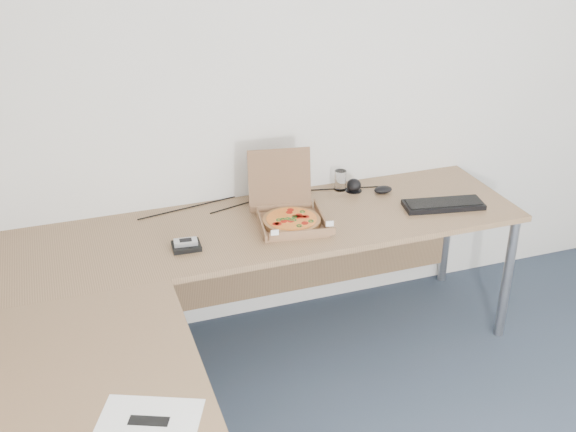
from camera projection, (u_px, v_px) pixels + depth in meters
name	position (u px, v px, depth m)	size (l,w,h in m)	color
room_shell	(568.00, 245.00, 2.12)	(3.50, 3.50, 2.50)	silver
desk	(228.00, 285.00, 2.94)	(2.50, 2.20, 0.73)	olive
pizza_box	(290.00, 216.00, 3.37)	(0.31, 0.36, 0.32)	brown
drinking_glass	(340.00, 180.00, 3.72)	(0.06, 0.06, 0.11)	silver
keyboard	(443.00, 205.00, 3.55)	(0.40, 0.14, 0.03)	black
mouse	(383.00, 190.00, 3.70)	(0.10, 0.07, 0.04)	black
wallet	(186.00, 246.00, 3.16)	(0.13, 0.11, 0.02)	black
phone	(186.00, 242.00, 3.15)	(0.10, 0.06, 0.02)	#B2B5BA
paper_sheet	(149.00, 421.00, 2.17)	(0.32, 0.22, 0.00)	white
dome_speaker	(354.00, 185.00, 3.71)	(0.09, 0.09, 0.07)	black
cable_bundle	(259.00, 199.00, 3.63)	(0.64, 0.04, 0.01)	black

